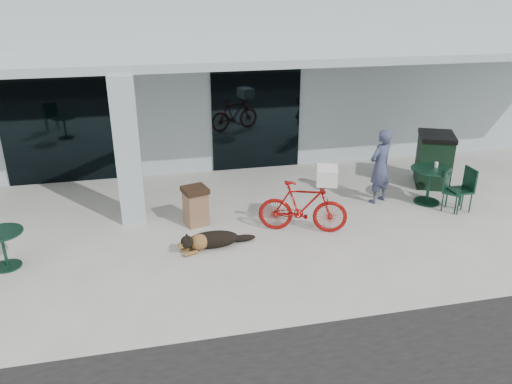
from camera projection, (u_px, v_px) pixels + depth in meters
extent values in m
plane|color=beige|center=(219.00, 265.00, 9.09)|extent=(80.00, 80.00, 0.00)
cube|color=#A5B5BA|center=(177.00, 68.00, 15.87)|extent=(22.00, 7.00, 4.50)
cube|color=black|center=(60.00, 131.00, 12.41)|extent=(2.80, 0.06, 2.70)
cube|color=black|center=(256.00, 120.00, 13.40)|extent=(2.40, 0.06, 2.70)
cube|color=#A5B5BA|center=(128.00, 151.00, 10.26)|extent=(0.50, 0.50, 3.12)
cube|color=#A5B5BA|center=(191.00, 58.00, 11.09)|extent=(22.00, 2.80, 0.18)
imported|color=#970E0C|center=(303.00, 207.00, 10.15)|extent=(1.89, 1.08, 1.09)
cube|color=white|center=(327.00, 175.00, 9.83)|extent=(0.55, 0.64, 0.32)
cylinder|color=white|center=(195.00, 242.00, 9.83)|extent=(0.10, 0.10, 0.09)
imported|color=#383F5E|center=(380.00, 166.00, 11.42)|extent=(0.76, 0.66, 1.75)
cylinder|color=white|center=(436.00, 165.00, 11.45)|extent=(0.09, 0.09, 0.11)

